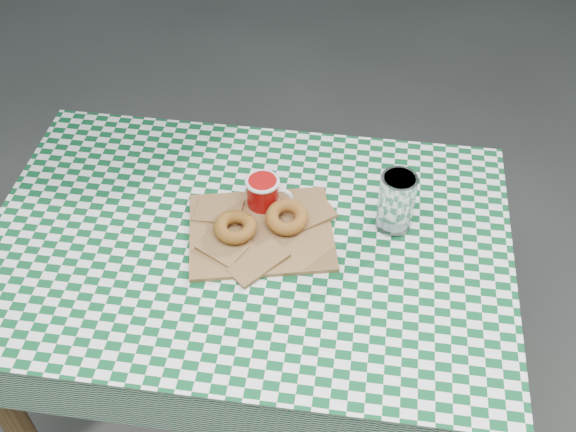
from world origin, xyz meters
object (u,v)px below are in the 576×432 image
object	(u,v)px
table	(253,340)
paper_bag	(261,231)
drinking_glass	(396,202)
coffee_mug	(263,194)

from	to	relation	value
table	paper_bag	size ratio (longest dim) A/B	3.62
table	drinking_glass	world-z (taller)	drinking_glass
drinking_glass	paper_bag	bearing A→B (deg)	-169.25
coffee_mug	table	bearing A→B (deg)	-94.76
table	drinking_glass	bearing A→B (deg)	15.97
coffee_mug	drinking_glass	world-z (taller)	drinking_glass
coffee_mug	drinking_glass	bearing A→B (deg)	2.11
paper_bag	drinking_glass	world-z (taller)	drinking_glass
table	coffee_mug	xyz separation A→B (m)	(0.02, 0.10, 0.42)
paper_bag	coffee_mug	distance (m)	0.09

